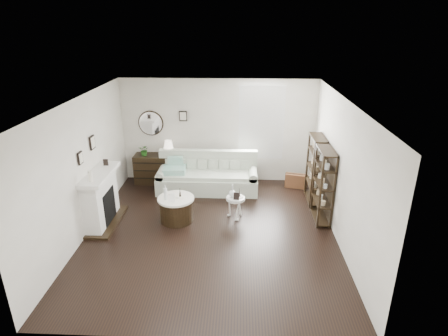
{
  "coord_description": "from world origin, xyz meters",
  "views": [
    {
      "loc": [
        0.56,
        -6.6,
        4.06
      ],
      "look_at": [
        0.23,
        0.8,
        1.1
      ],
      "focal_mm": 30.0,
      "sensor_mm": 36.0,
      "label": 1
    }
  ],
  "objects_px": {
    "sofa": "(208,178)",
    "drum_table": "(176,209)",
    "dresser": "(157,169)",
    "pedestal_table": "(236,199)"
  },
  "relations": [
    {
      "from": "dresser",
      "to": "drum_table",
      "type": "bearing_deg",
      "value": -67.46
    },
    {
      "from": "pedestal_table",
      "to": "drum_table",
      "type": "bearing_deg",
      "value": -172.07
    },
    {
      "from": "dresser",
      "to": "pedestal_table",
      "type": "height_order",
      "value": "dresser"
    },
    {
      "from": "drum_table",
      "to": "pedestal_table",
      "type": "distance_m",
      "value": 1.29
    },
    {
      "from": "sofa",
      "to": "pedestal_table",
      "type": "xyz_separation_m",
      "value": [
        0.73,
        -1.43,
        0.13
      ]
    },
    {
      "from": "sofa",
      "to": "drum_table",
      "type": "bearing_deg",
      "value": -108.48
    },
    {
      "from": "drum_table",
      "to": "pedestal_table",
      "type": "height_order",
      "value": "drum_table"
    },
    {
      "from": "sofa",
      "to": "pedestal_table",
      "type": "height_order",
      "value": "sofa"
    },
    {
      "from": "drum_table",
      "to": "pedestal_table",
      "type": "bearing_deg",
      "value": 7.93
    },
    {
      "from": "dresser",
      "to": "drum_table",
      "type": "relative_size",
      "value": 1.48
    }
  ]
}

